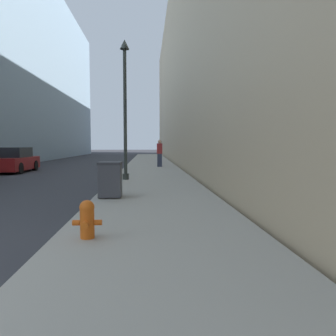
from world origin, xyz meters
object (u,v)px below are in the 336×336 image
Objects in this scene: pedestrian_on_sidewalk at (160,153)px; parked_sedan_near at (13,161)px; fire_hydrant at (87,218)px; trash_bin at (110,179)px; lamppost at (125,99)px.

parked_sedan_near is at bearing -166.04° from pedestrian_on_sidewalk.
fire_hydrant is 0.61× the size of trash_bin.
trash_bin is at bearing -98.33° from pedestrian_on_sidewalk.
pedestrian_on_sidewalk reaches higher than fire_hydrant.
trash_bin is 5.61m from lamppost.
lamppost is at bearing -39.40° from parked_sedan_near.
fire_hydrant is 9.43m from lamppost.
parked_sedan_near is (-7.07, 5.81, -2.92)m from lamppost.
lamppost is 9.60m from parked_sedan_near.
lamppost is (0.02, 8.89, 3.13)m from fire_hydrant.
trash_bin is (-0.09, 4.11, 0.20)m from fire_hydrant.
trash_bin is at bearing 91.31° from fire_hydrant.
parked_sedan_near is 2.25× the size of pedestrian_on_sidewalk.
trash_bin is 0.17× the size of lamppost.
lamppost reaches higher than fire_hydrant.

